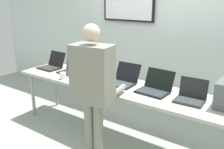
{
  "coord_description": "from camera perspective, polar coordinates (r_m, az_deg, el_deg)",
  "views": [
    {
      "loc": [
        1.67,
        -2.57,
        1.89
      ],
      "look_at": [
        -0.17,
        0.03,
        0.89
      ],
      "focal_mm": 39.75,
      "sensor_mm": 36.0,
      "label": 1
    }
  ],
  "objects": [
    {
      "name": "paper_sheet",
      "position": [
        3.29,
        -3.59,
        -2.4
      ],
      "size": [
        0.22,
        0.3,
        0.0
      ],
      "color": "white",
      "rests_on": "workbench"
    },
    {
      "name": "person",
      "position": [
        2.7,
        -4.37,
        -2.18
      ],
      "size": [
        0.49,
        0.63,
        1.64
      ],
      "color": "gray",
      "rests_on": "ground"
    },
    {
      "name": "laptop_station_5",
      "position": [
        2.91,
        17.66,
        -4.76
      ],
      "size": [
        0.32,
        0.28,
        0.24
      ],
      "color": "#252726",
      "rests_on": "workbench"
    },
    {
      "name": "coffee_mug",
      "position": [
        3.57,
        -11.21,
        -0.3
      ],
      "size": [
        0.08,
        0.08,
        0.1
      ],
      "color": "white",
      "rests_on": "workbench"
    },
    {
      "name": "laptop_station_1",
      "position": [
        3.83,
        -9.24,
        1.16
      ],
      "size": [
        0.38,
        0.28,
        0.24
      ],
      "color": "#3B353E",
      "rests_on": "workbench"
    },
    {
      "name": "laptop_station_0",
      "position": [
        4.17,
        -13.63,
        2.25
      ],
      "size": [
        0.36,
        0.36,
        0.25
      ],
      "color": "black",
      "rests_on": "workbench"
    },
    {
      "name": "laptop_station_3",
      "position": [
        3.32,
        2.6,
        -1.13
      ],
      "size": [
        0.35,
        0.38,
        0.25
      ],
      "color": "black",
      "rests_on": "workbench"
    },
    {
      "name": "laptop_station_2",
      "position": [
        3.55,
        -3.97,
        0.05
      ],
      "size": [
        0.32,
        0.37,
        0.23
      ],
      "color": "#ADAEBA",
      "rests_on": "workbench"
    },
    {
      "name": "workbench",
      "position": [
        3.28,
        2.1,
        -3.35
      ],
      "size": [
        3.3,
        0.7,
        0.78
      ],
      "color": "#A7A996",
      "rests_on": "ground"
    },
    {
      "name": "back_wall",
      "position": [
        4.11,
        10.76,
        9.06
      ],
      "size": [
        8.0,
        0.11,
        2.61
      ],
      "color": "silver",
      "rests_on": "ground"
    },
    {
      "name": "laptop_station_4",
      "position": [
        3.08,
        9.85,
        -2.88
      ],
      "size": [
        0.4,
        0.37,
        0.25
      ],
      "color": "black",
      "rests_on": "workbench"
    },
    {
      "name": "ground",
      "position": [
        3.62,
        1.96,
        -14.54
      ],
      "size": [
        8.0,
        8.0,
        0.04
      ],
      "primitive_type": "cube",
      "color": "#9DA59B"
    }
  ]
}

